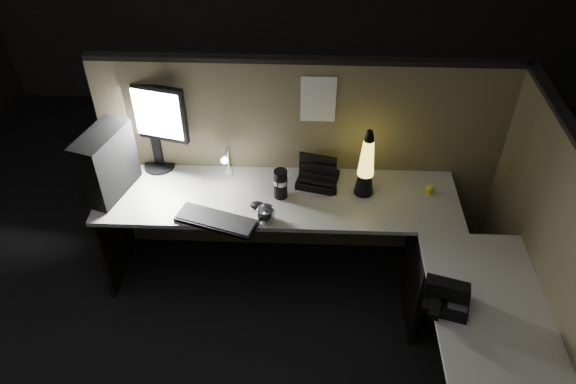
{
  "coord_description": "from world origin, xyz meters",
  "views": [
    {
      "loc": [
        0.02,
        -2.12,
        3.05
      ],
      "look_at": [
        -0.08,
        0.35,
        0.97
      ],
      "focal_mm": 35.0,
      "sensor_mm": 36.0,
      "label": 1
    }
  ],
  "objects_px": {
    "keyboard": "(216,221)",
    "desk_phone": "(446,296)",
    "lava_lamp": "(366,168)",
    "pc_tower": "(106,163)",
    "monitor": "(152,119)"
  },
  "relations": [
    {
      "from": "desk_phone",
      "to": "pc_tower",
      "type": "bearing_deg",
      "value": 173.6
    },
    {
      "from": "monitor",
      "to": "lava_lamp",
      "type": "bearing_deg",
      "value": 4.37
    },
    {
      "from": "monitor",
      "to": "lava_lamp",
      "type": "relative_size",
      "value": 1.31
    },
    {
      "from": "desk_phone",
      "to": "keyboard",
      "type": "bearing_deg",
      "value": 172.63
    },
    {
      "from": "keyboard",
      "to": "desk_phone",
      "type": "relative_size",
      "value": 1.83
    },
    {
      "from": "keyboard",
      "to": "lava_lamp",
      "type": "height_order",
      "value": "lava_lamp"
    },
    {
      "from": "pc_tower",
      "to": "keyboard",
      "type": "distance_m",
      "value": 0.79
    },
    {
      "from": "lava_lamp",
      "to": "desk_phone",
      "type": "bearing_deg",
      "value": -67.51
    },
    {
      "from": "pc_tower",
      "to": "desk_phone",
      "type": "xyz_separation_m",
      "value": [
        1.98,
        -0.84,
        -0.17
      ]
    },
    {
      "from": "lava_lamp",
      "to": "keyboard",
      "type": "bearing_deg",
      "value": -160.46
    },
    {
      "from": "keyboard",
      "to": "lava_lamp",
      "type": "distance_m",
      "value": 0.98
    },
    {
      "from": "lava_lamp",
      "to": "desk_phone",
      "type": "height_order",
      "value": "lava_lamp"
    },
    {
      "from": "pc_tower",
      "to": "desk_phone",
      "type": "bearing_deg",
      "value": -6.05
    },
    {
      "from": "pc_tower",
      "to": "monitor",
      "type": "relative_size",
      "value": 0.71
    },
    {
      "from": "keyboard",
      "to": "lava_lamp",
      "type": "relative_size",
      "value": 1.05
    }
  ]
}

